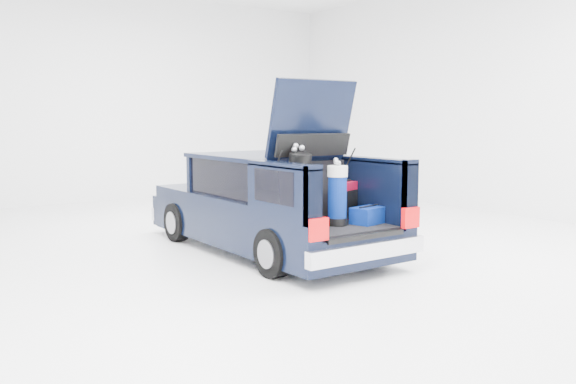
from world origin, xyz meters
TOP-DOWN VIEW (x-y plane):
  - ground at (0.00, 0.00)m, footprint 14.00×14.00m
  - car at (-0.00, 0.11)m, footprint 1.87×4.65m
  - red_suitcase at (0.50, -1.17)m, footprint 0.37×0.31m
  - black_golf_bag at (-0.33, -1.20)m, footprint 0.32×0.43m
  - blue_golf_bag at (0.05, -1.53)m, footprint 0.27×0.27m
  - blue_duffel at (0.48, -1.65)m, footprint 0.51×0.39m

SIDE VIEW (x-z plane):
  - ground at x=0.00m, z-range 0.00..0.00m
  - car at x=0.00m, z-range -0.56..1.91m
  - blue_duffel at x=0.48m, z-range 0.59..0.83m
  - red_suitcase at x=0.50m, z-range 0.58..1.12m
  - blue_golf_bag at x=0.05m, z-range 0.56..1.43m
  - black_golf_bag at x=-0.33m, z-range 0.55..1.59m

